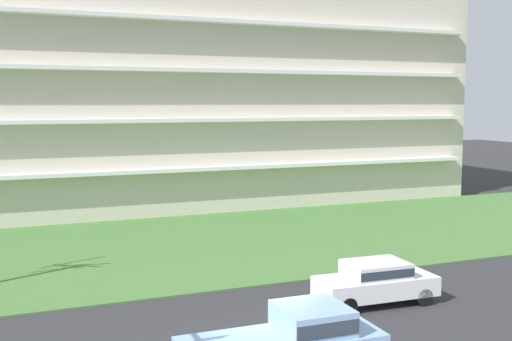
% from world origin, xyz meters
% --- Properties ---
extents(grass_lawn_strip, '(80.00, 16.00, 0.08)m').
position_xyz_m(grass_lawn_strip, '(0.00, 14.00, 0.04)').
color(grass_lawn_strip, '#477238').
rests_on(grass_lawn_strip, ground).
extents(apartment_building, '(52.25, 14.37, 15.52)m').
position_xyz_m(apartment_building, '(0.00, 28.71, 7.76)').
color(apartment_building, beige).
rests_on(apartment_building, ground).
extents(sedan_white_center_left, '(4.48, 1.99, 1.57)m').
position_xyz_m(sedan_white_center_left, '(5.54, 2.50, 0.87)').
color(sedan_white_center_left, white).
rests_on(sedan_white_center_left, ground).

